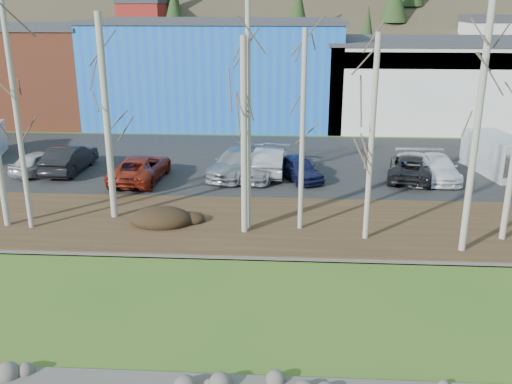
# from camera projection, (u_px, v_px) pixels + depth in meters

# --- Properties ---
(river) EXTENTS (80.00, 8.00, 0.90)m
(river) POSITION_uv_depth(u_px,v_px,m) (282.00, 309.00, 18.85)
(river) COLOR black
(river) RESTS_ON ground
(far_bank_rocks) EXTENTS (80.00, 0.80, 0.46)m
(far_bank_rocks) POSITION_uv_depth(u_px,v_px,m) (284.00, 256.00, 22.73)
(far_bank_rocks) COLOR #47423D
(far_bank_rocks) RESTS_ON ground
(far_bank) EXTENTS (80.00, 7.00, 0.15)m
(far_bank) POSITION_uv_depth(u_px,v_px,m) (285.00, 225.00, 25.73)
(far_bank) COLOR #382616
(far_bank) RESTS_ON ground
(parking_lot) EXTENTS (80.00, 14.00, 0.14)m
(parking_lot) POSITION_uv_depth(u_px,v_px,m) (287.00, 163.00, 35.67)
(parking_lot) COLOR black
(parking_lot) RESTS_ON ground
(building_brick) EXTENTS (16.32, 12.24, 7.80)m
(building_brick) POSITION_uv_depth(u_px,v_px,m) (11.00, 72.00, 49.09)
(building_brick) COLOR brown
(building_brick) RESTS_ON ground
(building_blue) EXTENTS (20.40, 12.24, 8.30)m
(building_blue) POSITION_uv_depth(u_px,v_px,m) (218.00, 70.00, 47.97)
(building_blue) COLOR blue
(building_blue) RESTS_ON ground
(building_white) EXTENTS (18.36, 12.24, 6.80)m
(building_white) POSITION_uv_depth(u_px,v_px,m) (434.00, 81.00, 47.15)
(building_white) COLOR silver
(building_white) RESTS_ON ground
(dirt_mound) EXTENTS (2.77, 1.95, 0.54)m
(dirt_mound) POSITION_uv_depth(u_px,v_px,m) (161.00, 218.00, 25.64)
(dirt_mound) COLOR black
(dirt_mound) RESTS_ON far_bank
(birch_1) EXTENTS (0.22, 0.22, 9.88)m
(birch_1) POSITION_uv_depth(u_px,v_px,m) (17.00, 117.00, 23.72)
(birch_1) COLOR #A19D91
(birch_1) RESTS_ON far_bank
(birch_2) EXTENTS (0.30, 0.30, 9.13)m
(birch_2) POSITION_uv_depth(u_px,v_px,m) (107.00, 119.00, 25.11)
(birch_2) COLOR #A19D91
(birch_2) RESTS_ON far_bank
(birch_3) EXTENTS (0.21, 0.21, 11.81)m
(birch_3) POSITION_uv_depth(u_px,v_px,m) (248.00, 94.00, 23.35)
(birch_3) COLOR #A19D91
(birch_3) RESTS_ON far_bank
(birch_4) EXTENTS (0.27, 0.27, 8.26)m
(birch_4) POSITION_uv_depth(u_px,v_px,m) (244.00, 139.00, 23.51)
(birch_4) COLOR #A19D91
(birch_4) RESTS_ON far_bank
(birch_5) EXTENTS (0.21, 0.21, 8.53)m
(birch_5) POSITION_uv_depth(u_px,v_px,m) (302.00, 133.00, 23.83)
(birch_5) COLOR #A19D91
(birch_5) RESTS_ON far_bank
(birch_6) EXTENTS (0.23, 0.23, 8.42)m
(birch_6) POSITION_uv_depth(u_px,v_px,m) (372.00, 141.00, 22.81)
(birch_6) COLOR #A19D91
(birch_6) RESTS_ON far_bank
(birch_7) EXTENTS (0.27, 0.27, 10.33)m
(birch_7) POSITION_uv_depth(u_px,v_px,m) (477.00, 123.00, 21.33)
(birch_7) COLOR #A19D91
(birch_7) RESTS_ON far_bank
(car_0) EXTENTS (2.74, 4.18, 1.32)m
(car_0) POSITION_uv_depth(u_px,v_px,m) (40.00, 162.00, 33.13)
(car_0) COLOR silver
(car_0) RESTS_ON parking_lot
(car_1) EXTENTS (1.89, 4.88, 1.59)m
(car_1) POSITION_uv_depth(u_px,v_px,m) (70.00, 158.00, 33.32)
(car_1) COLOR black
(car_1) RESTS_ON parking_lot
(car_2) EXTENTS (2.75, 5.37, 1.45)m
(car_2) POSITION_uv_depth(u_px,v_px,m) (141.00, 168.00, 31.65)
(car_2) COLOR maroon
(car_2) RESTS_ON parking_lot
(car_3) EXTENTS (3.45, 5.46, 1.47)m
(car_3) POSITION_uv_depth(u_px,v_px,m) (263.00, 163.00, 32.52)
(car_3) COLOR #9A9CA1
(car_3) RESTS_ON parking_lot
(car_4) EXTENTS (3.12, 4.13, 1.31)m
(car_4) POSITION_uv_depth(u_px,v_px,m) (299.00, 168.00, 31.87)
(car_4) COLOR #191E4A
(car_4) RESTS_ON parking_lot
(car_5) EXTENTS (1.83, 4.82, 1.57)m
(car_5) POSITION_uv_depth(u_px,v_px,m) (270.00, 160.00, 32.95)
(car_5) COLOR #A9A9AB
(car_5) RESTS_ON parking_lot
(car_6) EXTENTS (3.30, 5.34, 1.38)m
(car_6) POSITION_uv_depth(u_px,v_px,m) (410.00, 167.00, 31.99)
(car_6) COLOR black
(car_6) RESTS_ON parking_lot
(car_7) EXTENTS (1.91, 4.52, 1.30)m
(car_7) POSITION_uv_depth(u_px,v_px,m) (416.00, 167.00, 32.03)
(car_7) COLOR white
(car_7) RESTS_ON parking_lot
(car_8) EXTENTS (1.91, 4.52, 1.30)m
(car_8) POSITION_uv_depth(u_px,v_px,m) (438.00, 168.00, 31.96)
(car_8) COLOR white
(car_8) RESTS_ON parking_lot
(car_9) EXTENTS (3.45, 5.46, 1.47)m
(car_9) POSITION_uv_depth(u_px,v_px,m) (236.00, 163.00, 32.61)
(car_9) COLOR #9A9CA1
(car_9) RESTS_ON parking_lot
(van_white) EXTENTS (2.95, 5.18, 2.13)m
(van_white) POSITION_uv_depth(u_px,v_px,m) (499.00, 156.00, 32.88)
(van_white) COLOR silver
(van_white) RESTS_ON parking_lot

